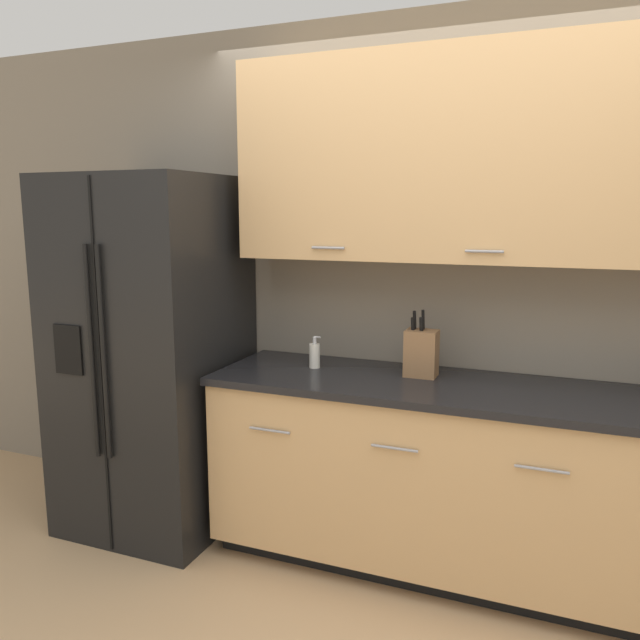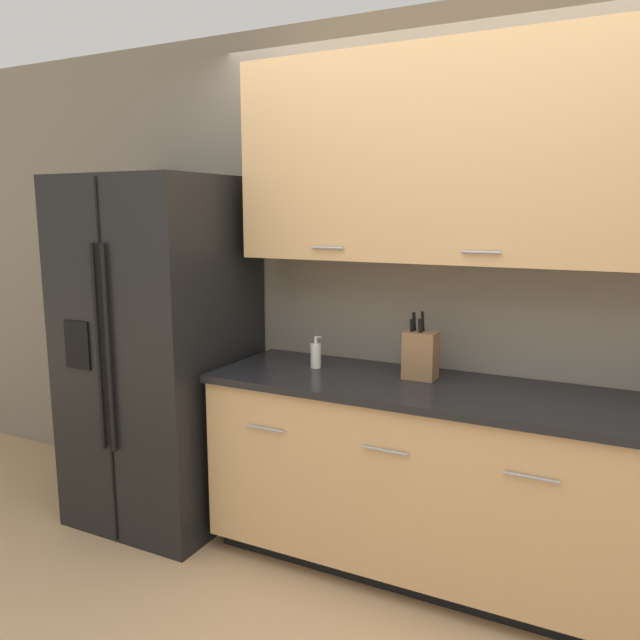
# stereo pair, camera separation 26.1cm
# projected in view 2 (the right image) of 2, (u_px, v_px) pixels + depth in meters

# --- Properties ---
(wall_back) EXTENTS (10.00, 0.39, 2.60)m
(wall_back) POSITION_uv_depth(u_px,v_px,m) (465.00, 245.00, 2.89)
(wall_back) COLOR gray
(wall_back) RESTS_ON ground_plane
(counter_unit) EXTENTS (2.44, 0.64, 0.90)m
(counter_unit) POSITION_uv_depth(u_px,v_px,m) (471.00, 487.00, 2.76)
(counter_unit) COLOR black
(counter_unit) RESTS_ON ground_plane
(refrigerator) EXTENTS (0.83, 0.81, 1.84)m
(refrigerator) POSITION_uv_depth(u_px,v_px,m) (161.00, 351.00, 3.36)
(refrigerator) COLOR black
(refrigerator) RESTS_ON ground_plane
(knife_block) EXTENTS (0.15, 0.11, 0.31)m
(knife_block) POSITION_uv_depth(u_px,v_px,m) (420.00, 355.00, 2.86)
(knife_block) COLOR olive
(knife_block) RESTS_ON counter_unit
(soap_dispenser) EXTENTS (0.06, 0.05, 0.16)m
(soap_dispenser) POSITION_uv_depth(u_px,v_px,m) (316.00, 355.00, 3.07)
(soap_dispenser) COLOR silver
(soap_dispenser) RESTS_ON counter_unit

